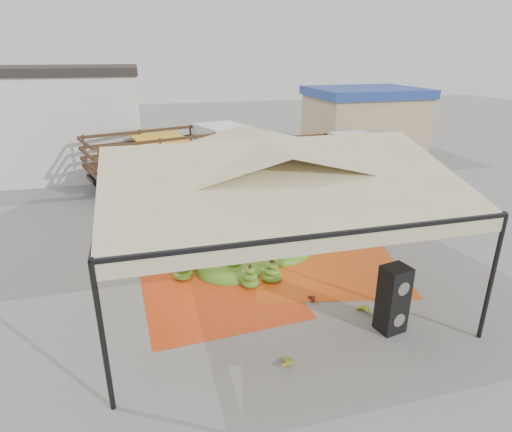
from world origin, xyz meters
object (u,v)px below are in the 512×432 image
object	(u,v)px
banana_heap	(236,240)
vendor	(204,193)
speaker_stack	(393,299)
truck_right	(312,157)
truck_left	(177,151)

from	to	relation	value
banana_heap	vendor	xyz separation A→B (m)	(-0.41, 3.77, 0.41)
vendor	speaker_stack	bearing A→B (deg)	94.60
vendor	truck_right	size ratio (longest dim) A/B	0.28
vendor	truck_left	bearing A→B (deg)	-98.49
speaker_stack	vendor	size ratio (longest dim) A/B	0.85
banana_heap	speaker_stack	xyz separation A→B (m)	(2.63, -4.72, 0.26)
vendor	truck_left	xyz separation A→B (m)	(-0.56, 4.80, 0.67)
speaker_stack	vendor	xyz separation A→B (m)	(-3.04, 8.49, 0.14)
truck_right	truck_left	bearing A→B (deg)	158.02
vendor	truck_right	world-z (taller)	truck_right
truck_left	speaker_stack	bearing A→B (deg)	-92.73
speaker_stack	truck_left	bearing A→B (deg)	94.26
speaker_stack	truck_left	world-z (taller)	truck_left
banana_heap	vendor	size ratio (longest dim) A/B	2.69
banana_heap	truck_right	bearing A→B (deg)	51.21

